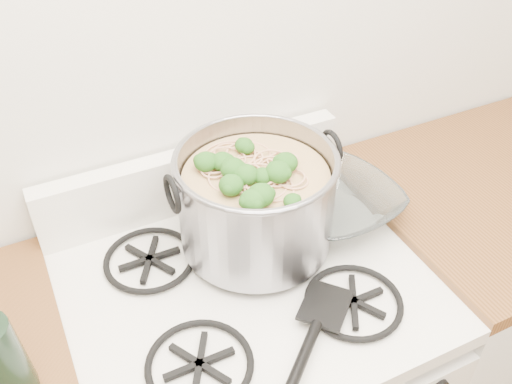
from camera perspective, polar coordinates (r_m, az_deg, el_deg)
name	(u,v)px	position (r m, az deg, el deg)	size (l,w,h in m)	color
counter_right	(500,285)	(1.98, 23.23, -8.58)	(1.00, 0.65, 0.92)	silver
stock_pot	(256,201)	(1.23, 0.00, -0.92)	(0.38, 0.35, 0.23)	gray
spatula	(326,303)	(1.17, 6.97, -10.95)	(0.29, 0.31, 0.02)	black
glass_bowl	(335,209)	(1.37, 7.95, -1.71)	(0.11, 0.11, 0.03)	white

